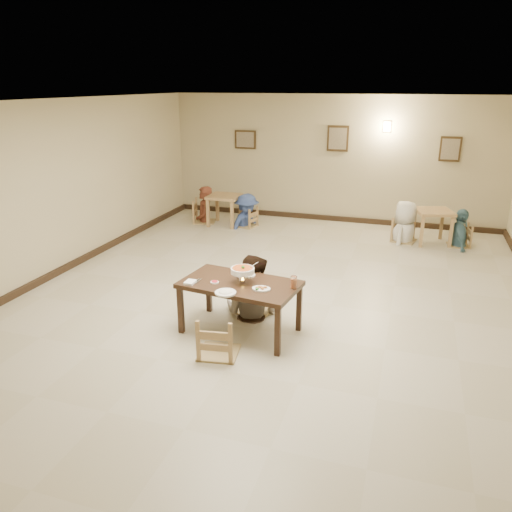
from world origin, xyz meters
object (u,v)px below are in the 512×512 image
(bg_table_right, at_px, (433,216))
(bg_diner_c, at_px, (407,201))
(curry_warmer, at_px, (243,271))
(chair_near, at_px, (218,317))
(bg_table_left, at_px, (224,201))
(bg_diner_a, at_px, (203,187))
(main_table, at_px, (240,288))
(bg_diner_b, at_px, (247,194))
(bg_chair_lr, at_px, (247,208))
(drink_glass, at_px, (294,283))
(main_diner, at_px, (252,255))
(bg_chair_ll, at_px, (204,201))
(bg_diner_d, at_px, (463,209))
(bg_chair_rr, at_px, (461,226))
(chair_far, at_px, (255,282))
(bg_chair_rl, at_px, (405,219))

(bg_table_right, height_order, bg_diner_c, bg_diner_c)
(curry_warmer, bearing_deg, chair_near, -97.76)
(chair_near, bearing_deg, curry_warmer, -106.69)
(curry_warmer, height_order, bg_table_left, curry_warmer)
(bg_diner_a, distance_m, bg_diner_c, 4.72)
(main_table, distance_m, bg_diner_b, 5.29)
(main_table, bearing_deg, bg_chair_lr, 115.41)
(drink_glass, distance_m, bg_diner_a, 6.13)
(main_diner, relative_size, bg_chair_ll, 1.72)
(bg_table_right, height_order, bg_diner_d, bg_diner_d)
(curry_warmer, relative_size, drink_glass, 2.11)
(bg_chair_rr, xyz_separation_m, bg_diner_a, (-5.83, 0.10, 0.44))
(bg_chair_lr, bearing_deg, bg_diner_a, -78.29)
(bg_table_left, relative_size, bg_diner_b, 0.47)
(chair_far, bearing_deg, drink_glass, -25.59)
(bg_diner_c, bearing_deg, bg_table_left, -75.21)
(bg_diner_b, xyz_separation_m, bg_diner_d, (4.71, -0.05, 0.01))
(chair_near, xyz_separation_m, bg_diner_b, (-1.56, 5.69, 0.27))
(main_diner, xyz_separation_m, bg_table_right, (2.56, 4.44, -0.33))
(chair_far, height_order, bg_table_right, chair_far)
(bg_table_right, distance_m, bg_diner_c, 0.63)
(bg_diner_b, bearing_deg, bg_chair_rr, -69.14)
(bg_table_left, xyz_separation_m, bg_table_right, (4.71, -0.00, -0.00))
(chair_near, height_order, drink_glass, chair_near)
(drink_glass, distance_m, bg_diner_d, 5.49)
(main_table, xyz_separation_m, curry_warmer, (0.03, 0.02, 0.25))
(bg_table_left, distance_m, bg_diner_d, 5.27)
(bg_chair_rr, xyz_separation_m, bg_diner_b, (-4.71, 0.05, 0.34))
(bg_chair_rr, distance_m, bg_diner_d, 0.35)
(curry_warmer, distance_m, bg_diner_c, 5.32)
(main_diner, height_order, bg_chair_rl, main_diner)
(main_table, xyz_separation_m, bg_table_left, (-2.18, 5.02, -0.06))
(bg_chair_rl, relative_size, bg_diner_d, 0.63)
(bg_diner_d, bearing_deg, bg_diner_a, 80.70)
(main_table, bearing_deg, bg_diner_b, 115.41)
(bg_chair_ll, relative_size, bg_diner_d, 0.67)
(chair_far, distance_m, bg_diner_d, 5.33)
(main_table, relative_size, bg_diner_a, 0.93)
(bg_table_right, xyz_separation_m, bg_chair_lr, (-4.16, 0.01, -0.14))
(chair_far, bearing_deg, bg_table_left, 131.34)
(chair_near, distance_m, bg_chair_ll, 6.33)
(bg_chair_lr, xyz_separation_m, bg_chair_rl, (3.60, -0.06, 0.05))
(chair_far, distance_m, bg_diner_b, 4.70)
(bg_chair_ll, bearing_deg, bg_diner_a, -14.83)
(bg_chair_lr, xyz_separation_m, bg_diner_d, (4.71, -0.05, 0.35))
(bg_table_right, distance_m, bg_diner_a, 5.28)
(chair_near, relative_size, bg_chair_lr, 1.16)
(bg_chair_rr, height_order, bg_diner_a, bg_diner_a)
(curry_warmer, xyz_separation_m, drink_glass, (0.70, 0.01, -0.09))
(bg_diner_a, bearing_deg, main_table, 4.81)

